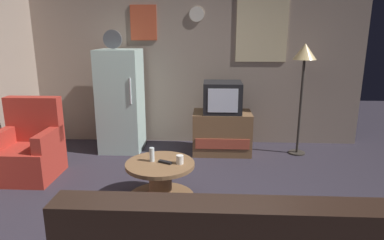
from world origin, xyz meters
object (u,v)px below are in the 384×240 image
at_px(standing_lamp, 304,60).
at_px(coffee_table, 160,181).
at_px(armchair, 29,150).
at_px(fridge, 121,101).
at_px(tv_stand, 222,132).
at_px(remote_control, 165,162).
at_px(wine_glass, 152,155).
at_px(mug_ceramic_white, 180,159).
at_px(crt_tv, 222,97).

relative_size(standing_lamp, coffee_table, 2.21).
relative_size(standing_lamp, armchair, 1.66).
xyz_separation_m(fridge, coffee_table, (0.81, -1.60, -0.54)).
distance_m(tv_stand, armchair, 2.58).
xyz_separation_m(fridge, remote_control, (0.86, -1.61, -0.32)).
bearing_deg(wine_glass, armchair, 162.18).
relative_size(standing_lamp, wine_glass, 10.60).
relative_size(remote_control, armchair, 0.16).
relative_size(tv_stand, wine_glass, 5.60).
xyz_separation_m(standing_lamp, coffee_table, (-1.80, -1.53, -1.15)).
height_order(mug_ceramic_white, remote_control, mug_ceramic_white).
xyz_separation_m(wine_glass, mug_ceramic_white, (0.30, -0.05, -0.03)).
bearing_deg(tv_stand, crt_tv, -170.10).
bearing_deg(coffee_table, tv_stand, 65.52).
bearing_deg(tv_stand, fridge, 177.27).
distance_m(crt_tv, armchair, 2.62).
relative_size(tv_stand, mug_ceramic_white, 9.33).
distance_m(standing_lamp, wine_glass, 2.56).
distance_m(mug_ceramic_white, armchair, 1.99).
relative_size(crt_tv, standing_lamp, 0.34).
distance_m(standing_lamp, remote_control, 2.51).
relative_size(crt_tv, wine_glass, 3.60).
distance_m(standing_lamp, coffee_table, 2.63).
distance_m(fridge, coffee_table, 1.87).
xyz_separation_m(tv_stand, crt_tv, (-0.01, -0.00, 0.53)).
height_order(tv_stand, crt_tv, crt_tv).
xyz_separation_m(tv_stand, armchair, (-2.39, -0.97, 0.03)).
bearing_deg(remote_control, tv_stand, 93.62).
relative_size(fridge, wine_glass, 11.80).
bearing_deg(fridge, standing_lamp, -1.42).
bearing_deg(remote_control, standing_lamp, 67.61).
relative_size(fridge, coffee_table, 2.46).
bearing_deg(crt_tv, standing_lamp, 0.39).
distance_m(fridge, remote_control, 1.85).
relative_size(crt_tv, mug_ceramic_white, 6.00).
height_order(crt_tv, coffee_table, crt_tv).
xyz_separation_m(coffee_table, armchair, (-1.70, 0.55, 0.13)).
distance_m(coffee_table, armchair, 1.79).
relative_size(coffee_table, mug_ceramic_white, 8.00).
bearing_deg(mug_ceramic_white, armchair, 163.43).
relative_size(fridge, mug_ceramic_white, 19.67).
xyz_separation_m(fridge, mug_ceramic_white, (1.01, -1.61, -0.28)).
height_order(coffee_table, remote_control, remote_control).
bearing_deg(fridge, mug_ceramic_white, -57.83).
bearing_deg(armchair, crt_tv, 22.19).
bearing_deg(tv_stand, wine_glass, -117.70).
xyz_separation_m(tv_stand, mug_ceramic_white, (-0.49, -1.54, 0.16)).
distance_m(tv_stand, mug_ceramic_white, 1.62).
distance_m(fridge, tv_stand, 1.57).
xyz_separation_m(standing_lamp, remote_control, (-1.75, -1.54, -0.92)).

